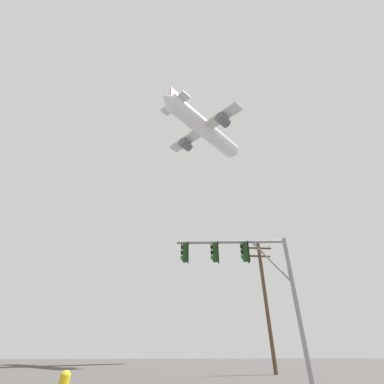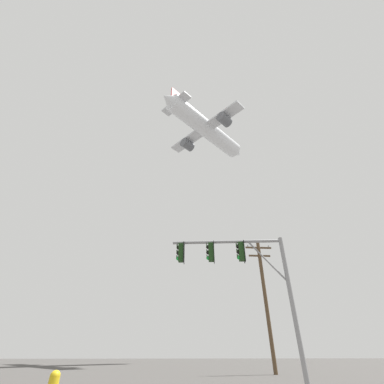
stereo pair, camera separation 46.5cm
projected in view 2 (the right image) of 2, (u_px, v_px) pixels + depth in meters
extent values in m
cylinder|color=gray|center=(292.00, 304.00, 11.53)|extent=(0.20, 0.20, 6.18)
cylinder|color=gray|center=(226.00, 242.00, 13.21)|extent=(5.40, 0.81, 0.15)
cylinder|color=gray|center=(267.00, 261.00, 12.59)|extent=(1.69, 0.29, 2.06)
cube|color=#193814|center=(181.00, 253.00, 13.03)|extent=(0.30, 0.35, 0.90)
cylinder|color=#193814|center=(181.00, 243.00, 13.30)|extent=(0.05, 0.05, 0.12)
cube|color=black|center=(184.00, 253.00, 13.03)|extent=(0.08, 0.46, 1.04)
sphere|color=black|center=(178.00, 248.00, 13.18)|extent=(0.20, 0.20, 0.20)
cylinder|color=#193814|center=(177.00, 246.00, 13.22)|extent=(0.07, 0.21, 0.21)
sphere|color=black|center=(178.00, 253.00, 13.04)|extent=(0.20, 0.20, 0.20)
cylinder|color=#193814|center=(177.00, 252.00, 13.07)|extent=(0.07, 0.21, 0.21)
sphere|color=green|center=(178.00, 258.00, 12.89)|extent=(0.20, 0.20, 0.20)
cylinder|color=#193814|center=(177.00, 257.00, 12.92)|extent=(0.07, 0.21, 0.21)
cube|color=#193814|center=(211.00, 252.00, 12.97)|extent=(0.30, 0.35, 0.90)
cylinder|color=#193814|center=(211.00, 242.00, 13.23)|extent=(0.05, 0.05, 0.12)
cube|color=black|center=(214.00, 252.00, 12.96)|extent=(0.08, 0.46, 1.04)
sphere|color=black|center=(208.00, 247.00, 13.11)|extent=(0.20, 0.20, 0.20)
cylinder|color=#193814|center=(207.00, 246.00, 13.15)|extent=(0.07, 0.21, 0.21)
sphere|color=black|center=(208.00, 252.00, 12.97)|extent=(0.20, 0.20, 0.20)
cylinder|color=#193814|center=(207.00, 251.00, 13.00)|extent=(0.07, 0.21, 0.21)
sphere|color=green|center=(208.00, 258.00, 12.82)|extent=(0.20, 0.20, 0.20)
cylinder|color=#193814|center=(207.00, 257.00, 12.85)|extent=(0.07, 0.21, 0.21)
cube|color=#193814|center=(241.00, 252.00, 12.90)|extent=(0.30, 0.35, 0.90)
cylinder|color=#193814|center=(240.00, 242.00, 13.16)|extent=(0.05, 0.05, 0.12)
cube|color=black|center=(244.00, 252.00, 12.89)|extent=(0.08, 0.46, 1.04)
sphere|color=black|center=(238.00, 246.00, 13.05)|extent=(0.20, 0.20, 0.20)
cylinder|color=#193814|center=(236.00, 245.00, 13.08)|extent=(0.07, 0.21, 0.21)
sphere|color=black|center=(238.00, 252.00, 12.90)|extent=(0.20, 0.20, 0.20)
cylinder|color=#193814|center=(237.00, 251.00, 12.93)|extent=(0.07, 0.21, 0.21)
sphere|color=green|center=(239.00, 257.00, 12.75)|extent=(0.20, 0.20, 0.20)
cylinder|color=#193814|center=(237.00, 256.00, 12.78)|extent=(0.07, 0.21, 0.21)
cylinder|color=brown|center=(266.00, 300.00, 20.00)|extent=(0.28, 0.28, 9.37)
cube|color=brown|center=(258.00, 248.00, 22.20)|extent=(2.20, 0.12, 0.12)
cube|color=brown|center=(259.00, 256.00, 21.83)|extent=(1.80, 0.12, 0.12)
cylinder|color=gray|center=(248.00, 246.00, 22.21)|extent=(0.10, 0.10, 0.18)
cylinder|color=gray|center=(269.00, 247.00, 22.32)|extent=(0.10, 0.10, 0.18)
cylinder|color=white|center=(206.00, 129.00, 56.18)|extent=(17.19, 15.78, 3.53)
cone|color=white|center=(237.00, 153.00, 62.85)|extent=(4.04, 4.11, 3.35)
cone|color=white|center=(168.00, 99.00, 49.57)|extent=(3.64, 3.70, 3.00)
cube|color=silver|center=(205.00, 129.00, 55.57)|extent=(14.23, 15.63, 0.40)
cylinder|color=#595B60|center=(187.00, 145.00, 58.14)|extent=(3.29, 3.24, 1.98)
cylinder|color=#595B60|center=(224.00, 120.00, 51.88)|extent=(3.29, 3.24, 1.98)
cube|color=#B21E1E|center=(177.00, 99.00, 52.02)|extent=(2.49, 2.24, 4.19)
cube|color=silver|center=(176.00, 104.00, 51.02)|extent=(5.87, 6.26, 0.22)
sphere|color=gold|center=(55.00, 376.00, 6.90)|extent=(0.26, 0.26, 0.26)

